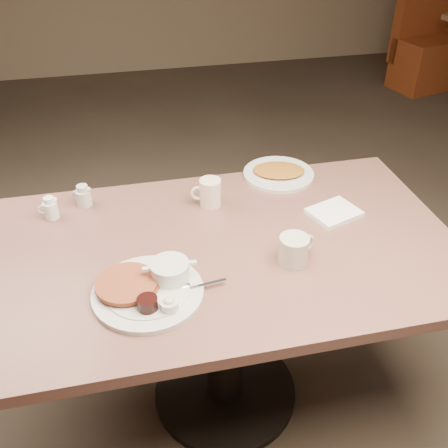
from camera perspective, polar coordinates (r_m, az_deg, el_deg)
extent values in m
cube|color=#4C3F33|center=(2.20, 0.12, -18.24)|extent=(7.00, 8.00, 0.02)
cube|color=#84564C|center=(1.67, 0.15, -2.91)|extent=(1.50, 0.90, 0.04)
cylinder|color=black|center=(1.91, 0.13, -11.33)|extent=(0.14, 0.14, 0.69)
cylinder|color=black|center=(2.18, 0.12, -17.85)|extent=(0.56, 0.56, 0.03)
cylinder|color=silver|center=(1.49, -8.38, -7.47)|extent=(0.32, 0.32, 0.01)
cylinder|color=silver|center=(1.49, -8.42, -7.21)|extent=(0.24, 0.24, 0.00)
cylinder|color=brown|center=(1.50, -10.47, -6.62)|extent=(0.18, 0.18, 0.01)
cylinder|color=brown|center=(1.49, -10.72, -6.44)|extent=(0.18, 0.18, 0.01)
cylinder|color=silver|center=(1.50, -5.97, -5.14)|extent=(0.11, 0.11, 0.05)
cube|color=silver|center=(1.49, -8.53, -4.95)|extent=(0.03, 0.01, 0.01)
cube|color=silver|center=(1.50, -3.51, -4.30)|extent=(0.03, 0.01, 0.01)
ellipsoid|color=silver|center=(1.50, -6.54, -4.70)|extent=(0.05, 0.05, 0.03)
ellipsoid|color=silver|center=(1.49, -5.36, -4.86)|extent=(0.05, 0.05, 0.02)
cylinder|color=black|center=(1.42, -8.42, -8.69)|extent=(0.06, 0.06, 0.04)
cylinder|color=silver|center=(1.42, -6.06, -8.86)|extent=(0.05, 0.05, 0.03)
ellipsoid|color=beige|center=(1.41, -6.09, -8.45)|extent=(0.03, 0.03, 0.02)
cube|color=silver|center=(1.49, -2.04, -6.66)|extent=(0.12, 0.03, 0.00)
ellipsoid|color=silver|center=(1.49, -4.48, -6.72)|extent=(0.04, 0.03, 0.01)
cylinder|color=beige|center=(1.58, 7.68, -2.86)|extent=(0.12, 0.12, 0.09)
cylinder|color=black|center=(1.55, 7.79, -1.70)|extent=(0.10, 0.10, 0.01)
torus|color=beige|center=(1.61, 9.03, -2.20)|extent=(0.07, 0.04, 0.07)
cube|color=white|center=(1.83, 12.03, 1.23)|extent=(0.20, 0.18, 0.02)
cylinder|color=#F8E2CF|center=(1.83, -1.52, 3.49)|extent=(0.09, 0.09, 0.10)
torus|color=#F8E2CF|center=(1.82, -2.86, 3.41)|extent=(0.06, 0.02, 0.06)
cylinder|color=white|center=(1.86, -18.53, 1.47)|extent=(0.06, 0.06, 0.06)
cylinder|color=white|center=(1.84, -18.76, 2.50)|extent=(0.05, 0.05, 0.02)
cone|color=white|center=(1.84, -18.15, 2.46)|extent=(0.02, 0.02, 0.02)
torus|color=white|center=(1.87, -19.36, 1.51)|extent=(0.04, 0.01, 0.04)
cylinder|color=beige|center=(1.90, -15.19, 2.79)|extent=(0.06, 0.06, 0.06)
cylinder|color=beige|center=(1.88, -15.37, 3.82)|extent=(0.04, 0.04, 0.02)
cone|color=beige|center=(1.87, -14.80, 3.61)|extent=(0.03, 0.03, 0.02)
torus|color=beige|center=(1.91, -15.94, 3.06)|extent=(0.04, 0.03, 0.04)
cylinder|color=silver|center=(2.04, 6.03, 5.49)|extent=(0.33, 0.33, 0.01)
ellipsoid|color=#A26720|center=(2.03, 6.06, 5.92)|extent=(0.23, 0.18, 0.02)
cube|color=brown|center=(5.49, 23.12, 16.29)|extent=(1.09, 0.62, 0.45)
cube|color=brown|center=(5.50, 22.91, 21.26)|extent=(1.02, 0.35, 0.90)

